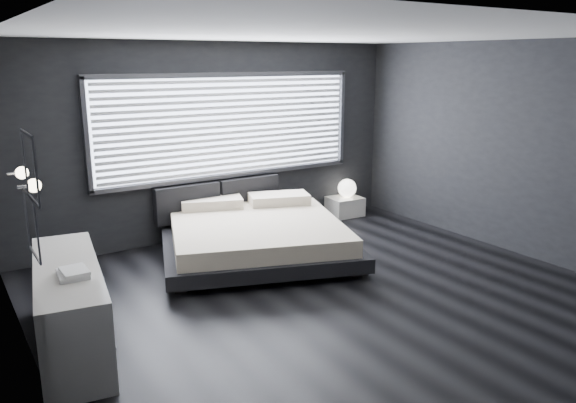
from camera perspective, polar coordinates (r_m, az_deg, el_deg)
room at (r=5.92m, az=4.48°, el=2.98°), size 6.04×6.00×2.80m
window at (r=8.26m, az=-5.86°, el=7.64°), size 4.14×0.09×1.52m
headboard at (r=8.29m, az=-7.00°, el=0.32°), size 1.96×0.16×0.52m
sconce_near at (r=4.80m, az=-24.43°, el=1.48°), size 0.18×0.11×0.11m
sconce_far at (r=5.39m, az=-25.44°, el=2.65°), size 0.18×0.11×0.11m
wall_art_upper at (r=4.16m, az=-24.72°, el=3.16°), size 0.01×0.48×0.48m
wall_art_lower at (r=4.50m, az=-24.59°, el=-2.22°), size 0.01×0.48×0.48m
bed at (r=7.48m, az=-3.29°, el=-3.36°), size 3.06×2.99×0.63m
nightstand at (r=9.45m, az=5.80°, el=-0.49°), size 0.57×0.48×0.31m
orb_lamp at (r=9.39m, az=6.02°, el=1.36°), size 0.31×0.31×0.31m
dresser at (r=5.51m, az=-21.23°, el=-9.90°), size 0.84×2.01×0.78m
book_stack at (r=5.09m, az=-20.96°, el=-6.78°), size 0.26×0.33×0.06m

